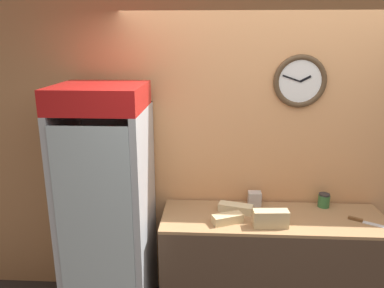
{
  "coord_description": "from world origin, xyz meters",
  "views": [
    {
      "loc": [
        -0.5,
        -1.92,
        2.29
      ],
      "look_at": [
        -0.66,
        0.88,
        1.5
      ],
      "focal_mm": 35.0,
      "sensor_mm": 36.0,
      "label": 1
    }
  ],
  "objects_px": {
    "sandwich_flat_right": "(227,219)",
    "napkin_dispenser": "(255,199)",
    "sandwich_stack_bottom": "(270,223)",
    "sandwich_stack_middle": "(271,215)",
    "condiment_jar": "(324,200)",
    "sandwich_flat_left": "(236,208)",
    "beverage_cooler": "(109,196)",
    "chefs_knife": "(362,221)"
  },
  "relations": [
    {
      "from": "chefs_knife",
      "to": "sandwich_flat_right",
      "type": "bearing_deg",
      "value": -176.14
    },
    {
      "from": "sandwich_stack_middle",
      "to": "sandwich_flat_left",
      "type": "bearing_deg",
      "value": 136.07
    },
    {
      "from": "sandwich_flat_right",
      "to": "napkin_dispenser",
      "type": "height_order",
      "value": "napkin_dispenser"
    },
    {
      "from": "sandwich_stack_middle",
      "to": "napkin_dispenser",
      "type": "height_order",
      "value": "sandwich_stack_middle"
    },
    {
      "from": "sandwich_flat_left",
      "to": "sandwich_stack_bottom",
      "type": "bearing_deg",
      "value": -43.93
    },
    {
      "from": "beverage_cooler",
      "to": "sandwich_flat_left",
      "type": "height_order",
      "value": "beverage_cooler"
    },
    {
      "from": "beverage_cooler",
      "to": "sandwich_flat_left",
      "type": "relative_size",
      "value": 6.7
    },
    {
      "from": "beverage_cooler",
      "to": "chefs_knife",
      "type": "xyz_separation_m",
      "value": [
        2.0,
        -0.02,
        -0.15
      ]
    },
    {
      "from": "chefs_knife",
      "to": "condiment_jar",
      "type": "bearing_deg",
      "value": 130.48
    },
    {
      "from": "sandwich_stack_bottom",
      "to": "sandwich_flat_right",
      "type": "bearing_deg",
      "value": 172.06
    },
    {
      "from": "napkin_dispenser",
      "to": "beverage_cooler",
      "type": "bearing_deg",
      "value": -168.76
    },
    {
      "from": "chefs_knife",
      "to": "condiment_jar",
      "type": "relative_size",
      "value": 2.28
    },
    {
      "from": "chefs_knife",
      "to": "napkin_dispenser",
      "type": "xyz_separation_m",
      "value": [
        -0.81,
        0.26,
        0.05
      ]
    },
    {
      "from": "sandwich_stack_middle",
      "to": "napkin_dispenser",
      "type": "xyz_separation_m",
      "value": [
        -0.08,
        0.38,
        -0.04
      ]
    },
    {
      "from": "beverage_cooler",
      "to": "sandwich_flat_left",
      "type": "bearing_deg",
      "value": 5.59
    },
    {
      "from": "sandwich_flat_left",
      "to": "sandwich_flat_right",
      "type": "height_order",
      "value": "sandwich_flat_right"
    },
    {
      "from": "sandwich_stack_bottom",
      "to": "sandwich_flat_left",
      "type": "distance_m",
      "value": 0.35
    },
    {
      "from": "sandwich_flat_left",
      "to": "sandwich_stack_middle",
      "type": "bearing_deg",
      "value": -43.93
    },
    {
      "from": "sandwich_stack_middle",
      "to": "condiment_jar",
      "type": "xyz_separation_m",
      "value": [
        0.5,
        0.38,
        -0.04
      ]
    },
    {
      "from": "condiment_jar",
      "to": "napkin_dispenser",
      "type": "height_order",
      "value": "napkin_dispenser"
    },
    {
      "from": "beverage_cooler",
      "to": "sandwich_flat_right",
      "type": "height_order",
      "value": "beverage_cooler"
    },
    {
      "from": "sandwich_flat_left",
      "to": "sandwich_flat_right",
      "type": "relative_size",
      "value": 1.16
    },
    {
      "from": "sandwich_flat_left",
      "to": "condiment_jar",
      "type": "height_order",
      "value": "condiment_jar"
    },
    {
      "from": "sandwich_flat_left",
      "to": "napkin_dispenser",
      "type": "distance_m",
      "value": 0.22
    },
    {
      "from": "beverage_cooler",
      "to": "sandwich_flat_right",
      "type": "relative_size",
      "value": 7.8
    },
    {
      "from": "sandwich_stack_middle",
      "to": "sandwich_flat_right",
      "type": "distance_m",
      "value": 0.33
    },
    {
      "from": "napkin_dispenser",
      "to": "sandwich_stack_middle",
      "type": "bearing_deg",
      "value": -77.8
    },
    {
      "from": "sandwich_flat_right",
      "to": "sandwich_stack_bottom",
      "type": "bearing_deg",
      "value": -7.94
    },
    {
      "from": "sandwich_stack_bottom",
      "to": "sandwich_flat_right",
      "type": "relative_size",
      "value": 1.08
    },
    {
      "from": "sandwich_flat_right",
      "to": "napkin_dispenser",
      "type": "bearing_deg",
      "value": 53.77
    },
    {
      "from": "beverage_cooler",
      "to": "sandwich_stack_bottom",
      "type": "relative_size",
      "value": 7.24
    },
    {
      "from": "sandwich_stack_bottom",
      "to": "sandwich_stack_middle",
      "type": "xyz_separation_m",
      "value": [
        0.0,
        0.0,
        0.07
      ]
    },
    {
      "from": "beverage_cooler",
      "to": "sandwich_flat_right",
      "type": "distance_m",
      "value": 0.96
    },
    {
      "from": "sandwich_stack_bottom",
      "to": "chefs_knife",
      "type": "height_order",
      "value": "sandwich_stack_bottom"
    },
    {
      "from": "beverage_cooler",
      "to": "sandwich_flat_left",
      "type": "xyz_separation_m",
      "value": [
        1.02,
        0.1,
        -0.13
      ]
    },
    {
      "from": "sandwich_stack_middle",
      "to": "condiment_jar",
      "type": "bearing_deg",
      "value": 37.02
    },
    {
      "from": "beverage_cooler",
      "to": "condiment_jar",
      "type": "bearing_deg",
      "value": 7.68
    },
    {
      "from": "beverage_cooler",
      "to": "sandwich_stack_middle",
      "type": "xyz_separation_m",
      "value": [
        1.27,
        -0.14,
        -0.06
      ]
    },
    {
      "from": "sandwich_stack_middle",
      "to": "sandwich_flat_left",
      "type": "xyz_separation_m",
      "value": [
        -0.25,
        0.24,
        -0.07
      ]
    },
    {
      "from": "chefs_knife",
      "to": "napkin_dispenser",
      "type": "relative_size",
      "value": 2.24
    },
    {
      "from": "condiment_jar",
      "to": "sandwich_flat_left",
      "type": "bearing_deg",
      "value": -169.51
    },
    {
      "from": "sandwich_stack_bottom",
      "to": "napkin_dispenser",
      "type": "distance_m",
      "value": 0.39
    }
  ]
}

